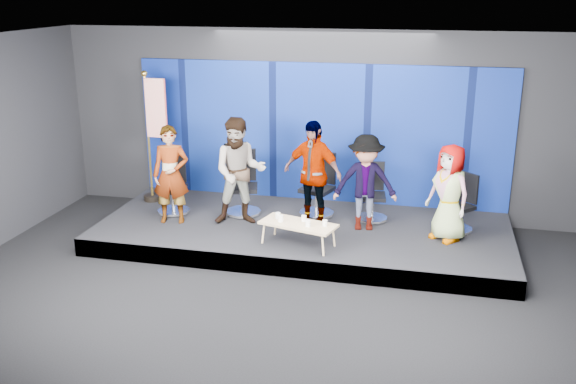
% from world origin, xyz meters
% --- Properties ---
extents(ground, '(10.00, 10.00, 0.00)m').
position_xyz_m(ground, '(0.00, 0.00, 0.00)').
color(ground, black).
rests_on(ground, ground).
extents(room_walls, '(10.02, 8.02, 3.51)m').
position_xyz_m(room_walls, '(0.00, 0.00, 2.43)').
color(room_walls, black).
rests_on(room_walls, ground).
extents(riser, '(7.00, 3.00, 0.30)m').
position_xyz_m(riser, '(0.00, 2.50, 0.15)').
color(riser, black).
rests_on(riser, ground).
extents(backdrop, '(7.00, 0.08, 2.60)m').
position_xyz_m(backdrop, '(0.00, 3.95, 1.60)').
color(backdrop, '#07165A').
rests_on(backdrop, riser).
extents(chair_a, '(0.71, 0.71, 1.05)m').
position_xyz_m(chair_a, '(-2.43, 2.62, 0.65)').
color(chair_a, silver).
rests_on(chair_a, riser).
extents(panelist_a, '(0.69, 0.53, 1.70)m').
position_xyz_m(panelist_a, '(-2.25, 2.15, 1.15)').
color(panelist_a, black).
rests_on(panelist_a, riser).
extents(chair_b, '(0.79, 0.79, 1.15)m').
position_xyz_m(chair_b, '(-1.18, 2.85, 0.68)').
color(chair_b, silver).
rests_on(chair_b, riser).
extents(panelist_b, '(1.06, 0.91, 1.86)m').
position_xyz_m(panelist_b, '(-1.08, 2.35, 1.23)').
color(panelist_b, black).
rests_on(panelist_b, riser).
extents(chair_c, '(0.79, 0.79, 1.12)m').
position_xyz_m(chair_c, '(0.15, 3.08, 0.67)').
color(chair_c, silver).
rests_on(chair_c, riser).
extents(panelist_c, '(1.15, 0.74, 1.82)m').
position_xyz_m(panelist_c, '(0.14, 2.58, 1.21)').
color(panelist_c, black).
rests_on(panelist_c, riser).
extents(chair_d, '(0.64, 0.64, 1.01)m').
position_xyz_m(chair_d, '(1.11, 3.06, 0.63)').
color(chair_d, silver).
rests_on(chair_d, riser).
extents(panelist_d, '(1.13, 0.75, 1.63)m').
position_xyz_m(panelist_d, '(1.04, 2.56, 1.11)').
color(panelist_d, black).
rests_on(panelist_d, riser).
extents(chair_e, '(0.78, 0.78, 0.98)m').
position_xyz_m(chair_e, '(2.60, 2.85, 0.62)').
color(chair_e, silver).
rests_on(chair_e, riser).
extents(panelist_e, '(0.91, 0.89, 1.58)m').
position_xyz_m(panelist_e, '(2.39, 2.39, 1.09)').
color(panelist_e, black).
rests_on(panelist_e, riser).
extents(coffee_table, '(1.29, 0.80, 0.37)m').
position_xyz_m(coffee_table, '(0.11, 1.60, 0.64)').
color(coffee_table, tan).
rests_on(coffee_table, riser).
extents(mug_a, '(0.08, 0.08, 0.10)m').
position_xyz_m(mug_a, '(-0.26, 1.73, 0.72)').
color(mug_a, white).
rests_on(mug_a, coffee_table).
extents(mug_b, '(0.09, 0.09, 0.10)m').
position_xyz_m(mug_b, '(-0.18, 1.61, 0.72)').
color(mug_b, white).
rests_on(mug_b, coffee_table).
extents(mug_c, '(0.08, 0.08, 0.09)m').
position_xyz_m(mug_c, '(0.17, 1.71, 0.72)').
color(mug_c, white).
rests_on(mug_c, coffee_table).
extents(mug_d, '(0.08, 0.08, 0.10)m').
position_xyz_m(mug_d, '(0.28, 1.49, 0.72)').
color(mug_d, white).
rests_on(mug_d, coffee_table).
extents(mug_e, '(0.08, 0.08, 0.09)m').
position_xyz_m(mug_e, '(0.53, 1.58, 0.71)').
color(mug_e, white).
rests_on(mug_e, coffee_table).
extents(flag_stand, '(0.57, 0.33, 2.47)m').
position_xyz_m(flag_stand, '(-2.97, 3.13, 1.61)').
color(flag_stand, black).
rests_on(flag_stand, riser).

